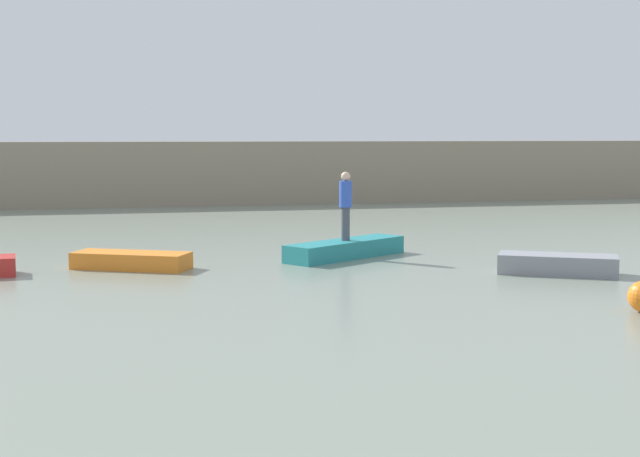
{
  "coord_description": "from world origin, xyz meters",
  "views": [
    {
      "loc": [
        5.56,
        -17.6,
        3.18
      ],
      "look_at": [
        10.33,
        2.82,
        0.97
      ],
      "focal_mm": 50.77,
      "sensor_mm": 36.0,
      "label": 1
    }
  ],
  "objects_px": {
    "rowboat_teal": "(345,249)",
    "person_blue_shirt": "(346,202)",
    "rowboat_orange": "(131,260)",
    "rowboat_grey": "(558,264)"
  },
  "relations": [
    {
      "from": "rowboat_orange",
      "to": "rowboat_grey",
      "type": "relative_size",
      "value": 1.04
    },
    {
      "from": "rowboat_orange",
      "to": "person_blue_shirt",
      "type": "height_order",
      "value": "person_blue_shirt"
    },
    {
      "from": "rowboat_grey",
      "to": "person_blue_shirt",
      "type": "xyz_separation_m",
      "value": [
        -4.0,
        3.71,
        1.21
      ]
    },
    {
      "from": "rowboat_orange",
      "to": "person_blue_shirt",
      "type": "xyz_separation_m",
      "value": [
        5.4,
        0.68,
        1.24
      ]
    },
    {
      "from": "rowboat_teal",
      "to": "person_blue_shirt",
      "type": "bearing_deg",
      "value": 0.0
    },
    {
      "from": "rowboat_teal",
      "to": "rowboat_grey",
      "type": "xyz_separation_m",
      "value": [
        4.0,
        -3.71,
        -0.0
      ]
    },
    {
      "from": "rowboat_grey",
      "to": "rowboat_teal",
      "type": "bearing_deg",
      "value": 166.04
    },
    {
      "from": "rowboat_orange",
      "to": "rowboat_grey",
      "type": "height_order",
      "value": "rowboat_grey"
    },
    {
      "from": "rowboat_grey",
      "to": "person_blue_shirt",
      "type": "height_order",
      "value": "person_blue_shirt"
    },
    {
      "from": "rowboat_orange",
      "to": "rowboat_grey",
      "type": "distance_m",
      "value": 9.88
    }
  ]
}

